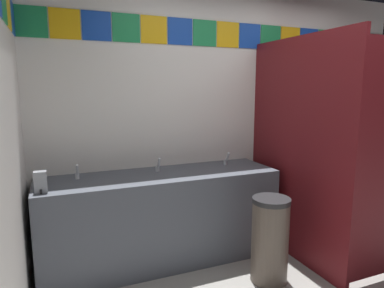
{
  "coord_description": "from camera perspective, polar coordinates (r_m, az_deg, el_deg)",
  "views": [
    {
      "loc": [
        -1.8,
        -1.57,
        1.58
      ],
      "look_at": [
        -0.76,
        0.96,
        1.13
      ],
      "focal_mm": 31.55,
      "sensor_mm": 36.0,
      "label": 1
    }
  ],
  "objects": [
    {
      "name": "faucet_right",
      "position": [
        3.38,
        5.81,
        -2.7
      ],
      "size": [
        0.04,
        0.1,
        0.14
      ],
      "color": "silver",
      "rests_on": "vanity_counter"
    },
    {
      "name": "faucet_left",
      "position": [
        3.0,
        -18.83,
        -4.73
      ],
      "size": [
        0.04,
        0.1,
        0.14
      ],
      "color": "silver",
      "rests_on": "vanity_counter"
    },
    {
      "name": "soap_dispenser",
      "position": [
        2.72,
        -24.24,
        -5.89
      ],
      "size": [
        0.09,
        0.09,
        0.16
      ],
      "color": "gray",
      "rests_on": "vanity_counter"
    },
    {
      "name": "trash_bin",
      "position": [
        2.94,
        13.04,
        -15.48
      ],
      "size": [
        0.31,
        0.31,
        0.71
      ],
      "color": "brown",
      "rests_on": "ground_plane"
    },
    {
      "name": "faucet_center",
      "position": [
        3.11,
        -5.75,
        -3.74
      ],
      "size": [
        0.04,
        0.1,
        0.14
      ],
      "color": "silver",
      "rests_on": "vanity_counter"
    },
    {
      "name": "vanity_counter",
      "position": [
        3.17,
        -5.14,
        -12.06
      ],
      "size": [
        2.12,
        0.61,
        0.82
      ],
      "color": "#4C515B",
      "rests_on": "ground_plane"
    },
    {
      "name": "wall_back",
      "position": [
        3.65,
        7.3,
        5.09
      ],
      "size": [
        4.1,
        0.09,
        2.61
      ],
      "color": "white",
      "rests_on": "ground_plane"
    },
    {
      "name": "stall_divider",
      "position": [
        3.16,
        22.42,
        -1.6
      ],
      "size": [
        0.92,
        1.36,
        2.03
      ],
      "color": "maroon",
      "rests_on": "ground_plane"
    },
    {
      "name": "toilet",
      "position": [
        3.98,
        19.94,
        -9.84
      ],
      "size": [
        0.39,
        0.49,
        0.74
      ],
      "color": "white",
      "rests_on": "ground_plane"
    }
  ]
}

